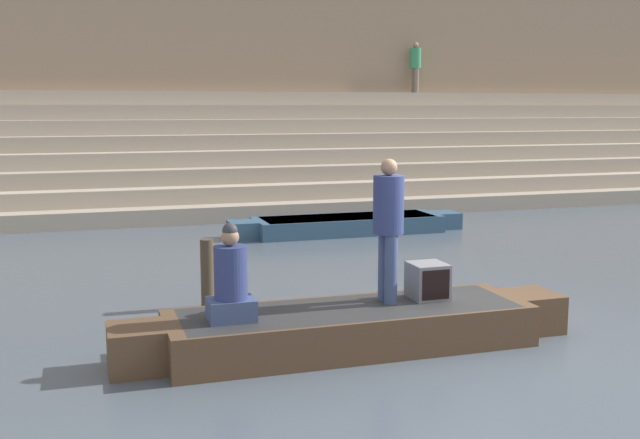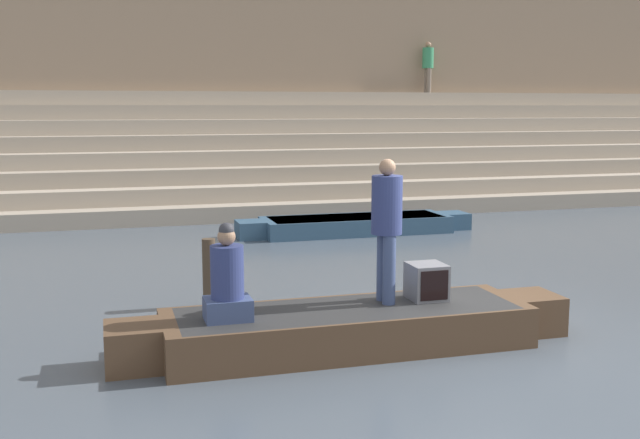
{
  "view_description": "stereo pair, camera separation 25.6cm",
  "coord_description": "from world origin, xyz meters",
  "px_view_note": "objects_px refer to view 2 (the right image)",
  "views": [
    {
      "loc": [
        -4.74,
        -8.25,
        2.87
      ],
      "look_at": [
        -1.76,
        1.11,
        1.39
      ],
      "focal_mm": 42.0,
      "sensor_mm": 36.0,
      "label": 1
    },
    {
      "loc": [
        -4.49,
        -8.32,
        2.87
      ],
      "look_at": [
        -1.76,
        1.11,
        1.39
      ],
      "focal_mm": 42.0,
      "sensor_mm": 36.0,
      "label": 2
    }
  ],
  "objects_px": {
    "person_rowing": "(227,282)",
    "tv_set": "(427,281)",
    "mooring_post": "(209,273)",
    "person_on_steps": "(428,64)",
    "moored_boat_shore": "(356,224)",
    "rowboat_main": "(348,327)",
    "person_standing": "(387,221)"
  },
  "relations": [
    {
      "from": "moored_boat_shore",
      "to": "mooring_post",
      "type": "xyz_separation_m",
      "value": [
        -4.11,
        -5.46,
        0.29
      ]
    },
    {
      "from": "rowboat_main",
      "to": "mooring_post",
      "type": "bearing_deg",
      "value": 116.4
    },
    {
      "from": "person_standing",
      "to": "tv_set",
      "type": "xyz_separation_m",
      "value": [
        0.54,
        -0.01,
        -0.79
      ]
    },
    {
      "from": "person_rowing",
      "to": "mooring_post",
      "type": "relative_size",
      "value": 1.11
    },
    {
      "from": "rowboat_main",
      "to": "person_standing",
      "type": "relative_size",
      "value": 3.19
    },
    {
      "from": "rowboat_main",
      "to": "person_rowing",
      "type": "xyz_separation_m",
      "value": [
        -1.45,
        -0.07,
        0.67
      ]
    },
    {
      "from": "rowboat_main",
      "to": "tv_set",
      "type": "height_order",
      "value": "tv_set"
    },
    {
      "from": "tv_set",
      "to": "mooring_post",
      "type": "height_order",
      "value": "mooring_post"
    },
    {
      "from": "person_rowing",
      "to": "mooring_post",
      "type": "distance_m",
      "value": 2.49
    },
    {
      "from": "tv_set",
      "to": "mooring_post",
      "type": "xyz_separation_m",
      "value": [
        -2.41,
        2.23,
        -0.22
      ]
    },
    {
      "from": "tv_set",
      "to": "person_rowing",
      "type": "bearing_deg",
      "value": -175.82
    },
    {
      "from": "rowboat_main",
      "to": "person_standing",
      "type": "xyz_separation_m",
      "value": [
        0.54,
        0.16,
        1.24
      ]
    },
    {
      "from": "moored_boat_shore",
      "to": "mooring_post",
      "type": "height_order",
      "value": "mooring_post"
    },
    {
      "from": "moored_boat_shore",
      "to": "person_on_steps",
      "type": "relative_size",
      "value": 3.32
    },
    {
      "from": "person_standing",
      "to": "moored_boat_shore",
      "type": "height_order",
      "value": "person_standing"
    },
    {
      "from": "person_rowing",
      "to": "moored_boat_shore",
      "type": "relative_size",
      "value": 0.2
    },
    {
      "from": "tv_set",
      "to": "mooring_post",
      "type": "bearing_deg",
      "value": 136.47
    },
    {
      "from": "person_standing",
      "to": "moored_boat_shore",
      "type": "relative_size",
      "value": 0.32
    },
    {
      "from": "person_rowing",
      "to": "rowboat_main",
      "type": "bearing_deg",
      "value": -4.0
    },
    {
      "from": "person_rowing",
      "to": "tv_set",
      "type": "height_order",
      "value": "person_rowing"
    },
    {
      "from": "rowboat_main",
      "to": "tv_set",
      "type": "relative_size",
      "value": 11.96
    },
    {
      "from": "person_standing",
      "to": "moored_boat_shore",
      "type": "distance_m",
      "value": 8.1
    },
    {
      "from": "rowboat_main",
      "to": "mooring_post",
      "type": "xyz_separation_m",
      "value": [
        -1.33,
        2.38,
        0.24
      ]
    },
    {
      "from": "moored_boat_shore",
      "to": "person_standing",
      "type": "bearing_deg",
      "value": -110.94
    },
    {
      "from": "mooring_post",
      "to": "person_on_steps",
      "type": "relative_size",
      "value": 0.6
    },
    {
      "from": "rowboat_main",
      "to": "moored_boat_shore",
      "type": "height_order",
      "value": "rowboat_main"
    },
    {
      "from": "person_rowing",
      "to": "person_on_steps",
      "type": "bearing_deg",
      "value": 51.85
    },
    {
      "from": "rowboat_main",
      "to": "tv_set",
      "type": "distance_m",
      "value": 1.18
    },
    {
      "from": "moored_boat_shore",
      "to": "rowboat_main",
      "type": "bearing_deg",
      "value": -114.22
    },
    {
      "from": "person_rowing",
      "to": "mooring_post",
      "type": "xyz_separation_m",
      "value": [
        0.12,
        2.45,
        -0.43
      ]
    },
    {
      "from": "person_rowing",
      "to": "moored_boat_shore",
      "type": "height_order",
      "value": "person_rowing"
    },
    {
      "from": "person_standing",
      "to": "person_rowing",
      "type": "bearing_deg",
      "value": 175.66
    }
  ]
}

